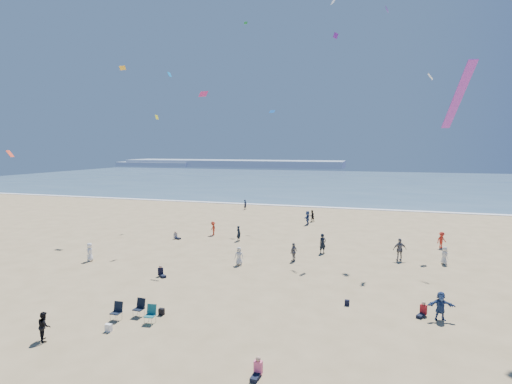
% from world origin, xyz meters
% --- Properties ---
extents(ground, '(220.00, 220.00, 0.00)m').
position_xyz_m(ground, '(0.00, 0.00, 0.00)').
color(ground, tan).
rests_on(ground, ground).
extents(ocean, '(220.00, 100.00, 0.06)m').
position_xyz_m(ocean, '(0.00, 95.00, 0.03)').
color(ocean, '#476B84').
rests_on(ocean, ground).
extents(surf_line, '(220.00, 1.20, 0.08)m').
position_xyz_m(surf_line, '(0.00, 45.00, 0.04)').
color(surf_line, white).
rests_on(surf_line, ground).
extents(headland_far, '(110.00, 20.00, 3.20)m').
position_xyz_m(headland_far, '(-60.00, 170.00, 1.60)').
color(headland_far, '#7A8EA8').
rests_on(headland_far, ground).
extents(headland_near, '(40.00, 14.00, 2.00)m').
position_xyz_m(headland_near, '(-100.00, 165.00, 1.00)').
color(headland_near, '#7A8EA8').
rests_on(headland_near, ground).
extents(standing_flyers, '(29.78, 49.50, 1.92)m').
position_xyz_m(standing_flyers, '(3.90, 14.89, 0.82)').
color(standing_flyers, red).
rests_on(standing_flyers, ground).
extents(seated_group, '(23.60, 26.45, 0.84)m').
position_xyz_m(seated_group, '(2.06, 4.20, 0.42)').
color(seated_group, silver).
rests_on(seated_group, ground).
extents(chair_cluster, '(2.64, 1.43, 1.00)m').
position_xyz_m(chair_cluster, '(-2.58, 0.12, 0.50)').
color(chair_cluster, black).
rests_on(chair_cluster, ground).
extents(white_tote, '(0.35, 0.20, 0.40)m').
position_xyz_m(white_tote, '(-3.09, -1.46, 0.20)').
color(white_tote, white).
rests_on(white_tote, ground).
extents(black_backpack, '(0.30, 0.22, 0.38)m').
position_xyz_m(black_backpack, '(-1.54, 1.17, 0.19)').
color(black_backpack, black).
rests_on(black_backpack, ground).
extents(navy_bag, '(0.28, 0.18, 0.34)m').
position_xyz_m(navy_bag, '(8.46, 5.68, 0.17)').
color(navy_bag, black).
rests_on(navy_bag, ground).
extents(kites_aloft, '(39.14, 37.97, 30.71)m').
position_xyz_m(kites_aloft, '(9.95, 13.38, 14.97)').
color(kites_aloft, white).
rests_on(kites_aloft, ground).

